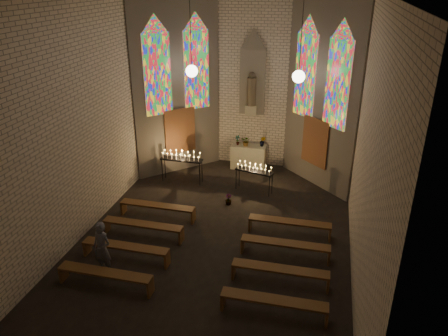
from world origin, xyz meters
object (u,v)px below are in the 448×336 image
at_px(aisle_flower_pot, 228,199).
at_px(votive_stand_right, 254,169).
at_px(visitor, 102,249).
at_px(votive_stand_left, 182,157).
at_px(altar, 248,157).

height_order(aisle_flower_pot, votive_stand_right, votive_stand_right).
bearing_deg(visitor, aisle_flower_pot, 75.68).
height_order(votive_stand_left, visitor, visitor).
relative_size(aisle_flower_pot, visitor, 0.26).
distance_m(altar, votive_stand_left, 2.96).
height_order(altar, votive_stand_left, votive_stand_left).
xyz_separation_m(aisle_flower_pot, visitor, (-2.39, -4.48, 0.57)).
relative_size(aisle_flower_pot, votive_stand_right, 0.27).
xyz_separation_m(altar, aisle_flower_pot, (-0.10, -3.23, -0.30)).
bearing_deg(votive_stand_right, aisle_flower_pot, -105.52).
bearing_deg(visitor, votive_stand_left, 101.47).
relative_size(aisle_flower_pot, votive_stand_left, 0.24).
bearing_deg(visitor, altar, 85.89).
bearing_deg(visitor, votive_stand_right, 75.39).
xyz_separation_m(votive_stand_left, votive_stand_right, (2.84, -0.17, -0.12)).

